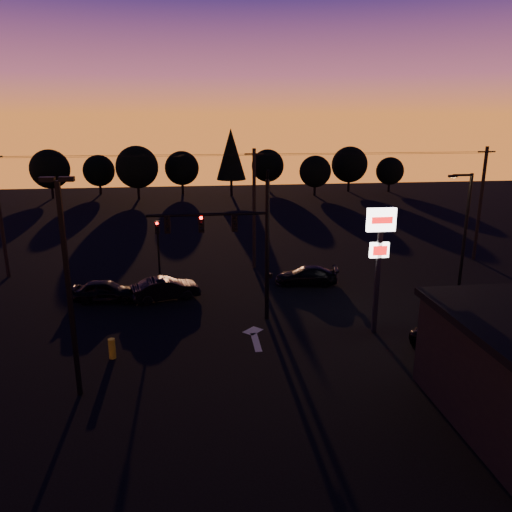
# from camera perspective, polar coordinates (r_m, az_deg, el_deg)

# --- Properties ---
(ground) EXTENTS (120.00, 120.00, 0.00)m
(ground) POSITION_cam_1_polar(r_m,az_deg,el_deg) (25.27, -0.84, -10.86)
(ground) COLOR black
(ground) RESTS_ON ground
(lane_arrow) EXTENTS (1.20, 3.10, 0.01)m
(lane_arrow) POSITION_cam_1_polar(r_m,az_deg,el_deg) (26.81, -0.17, -9.20)
(lane_arrow) COLOR beige
(lane_arrow) RESTS_ON ground
(traffic_signal_mast) EXTENTS (6.79, 0.52, 8.58)m
(traffic_signal_mast) POSITION_cam_1_polar(r_m,az_deg,el_deg) (27.30, -2.02, 2.24)
(traffic_signal_mast) COLOR black
(traffic_signal_mast) RESTS_ON ground
(secondary_signal) EXTENTS (0.30, 0.31, 4.35)m
(secondary_signal) POSITION_cam_1_polar(r_m,az_deg,el_deg) (35.06, -11.13, 1.55)
(secondary_signal) COLOR black
(secondary_signal) RESTS_ON ground
(parking_lot_light) EXTENTS (1.25, 0.30, 9.14)m
(parking_lot_light) POSITION_cam_1_polar(r_m,az_deg,el_deg) (20.98, -20.76, -2.10)
(parking_lot_light) COLOR black
(parking_lot_light) RESTS_ON ground
(pylon_sign) EXTENTS (1.50, 0.28, 6.80)m
(pylon_sign) POSITION_cam_1_polar(r_m,az_deg,el_deg) (26.53, 13.95, 1.32)
(pylon_sign) COLOR black
(pylon_sign) RESTS_ON ground
(streetlight) EXTENTS (1.55, 0.35, 8.00)m
(streetlight) POSITION_cam_1_polar(r_m,az_deg,el_deg) (33.11, 22.66, 2.54)
(streetlight) COLOR black
(streetlight) RESTS_ON ground
(utility_pole_0) EXTENTS (1.40, 0.26, 9.00)m
(utility_pole_0) POSITION_cam_1_polar(r_m,az_deg,el_deg) (39.45, -27.22, 4.24)
(utility_pole_0) COLOR black
(utility_pole_0) RESTS_ON ground
(utility_pole_1) EXTENTS (1.40, 0.26, 9.00)m
(utility_pole_1) POSITION_cam_1_polar(r_m,az_deg,el_deg) (37.32, -0.21, 5.44)
(utility_pole_1) COLOR black
(utility_pole_1) RESTS_ON ground
(utility_pole_2) EXTENTS (1.40, 0.26, 9.00)m
(utility_pole_2) POSITION_cam_1_polar(r_m,az_deg,el_deg) (43.33, 24.26, 5.50)
(utility_pole_2) COLOR black
(utility_pole_2) RESTS_ON ground
(power_wires) EXTENTS (36.00, 1.22, 0.07)m
(power_wires) POSITION_cam_1_polar(r_m,az_deg,el_deg) (36.80, -0.22, 11.53)
(power_wires) COLOR black
(power_wires) RESTS_ON ground
(bollard) EXTENTS (0.33, 0.33, 1.00)m
(bollard) POSITION_cam_1_polar(r_m,az_deg,el_deg) (25.41, -16.13, -10.13)
(bollard) COLOR gold
(bollard) RESTS_ON ground
(tree_0) EXTENTS (5.36, 5.36, 6.74)m
(tree_0) POSITION_cam_1_polar(r_m,az_deg,el_deg) (75.37, -22.49, 9.17)
(tree_0) COLOR black
(tree_0) RESTS_ON ground
(tree_1) EXTENTS (4.54, 4.54, 5.71)m
(tree_1) POSITION_cam_1_polar(r_m,az_deg,el_deg) (77.04, -17.52, 9.28)
(tree_1) COLOR black
(tree_1) RESTS_ON ground
(tree_2) EXTENTS (5.77, 5.78, 7.26)m
(tree_2) POSITION_cam_1_polar(r_m,az_deg,el_deg) (71.17, -13.45, 9.85)
(tree_2) COLOR black
(tree_2) RESTS_ON ground
(tree_3) EXTENTS (4.95, 4.95, 6.22)m
(tree_3) POSITION_cam_1_polar(r_m,az_deg,el_deg) (74.83, -8.47, 9.90)
(tree_3) COLOR black
(tree_3) RESTS_ON ground
(tree_4) EXTENTS (4.18, 4.18, 9.50)m
(tree_4) POSITION_cam_1_polar(r_m,az_deg,el_deg) (71.84, -2.88, 11.55)
(tree_4) COLOR black
(tree_4) RESTS_ON ground
(tree_5) EXTENTS (4.95, 4.95, 6.22)m
(tree_5) POSITION_cam_1_polar(r_m,az_deg,el_deg) (77.66, 1.34, 10.28)
(tree_5) COLOR black
(tree_5) RESTS_ON ground
(tree_6) EXTENTS (4.54, 4.54, 5.71)m
(tree_6) POSITION_cam_1_polar(r_m,az_deg,el_deg) (72.99, 6.78, 9.57)
(tree_6) COLOR black
(tree_6) RESTS_ON ground
(tree_7) EXTENTS (5.36, 5.36, 6.74)m
(tree_7) POSITION_cam_1_polar(r_m,az_deg,el_deg) (77.43, 10.64, 10.24)
(tree_7) COLOR black
(tree_7) RESTS_ON ground
(tree_8) EXTENTS (4.12, 4.12, 5.19)m
(tree_8) POSITION_cam_1_polar(r_m,az_deg,el_deg) (78.62, 15.05, 9.36)
(tree_8) COLOR black
(tree_8) RESTS_ON ground
(car_left) EXTENTS (4.17, 1.93, 1.38)m
(car_left) POSITION_cam_1_polar(r_m,az_deg,el_deg) (32.79, -16.83, -3.83)
(car_left) COLOR black
(car_left) RESTS_ON ground
(car_mid) EXTENTS (4.51, 2.59, 1.41)m
(car_mid) POSITION_cam_1_polar(r_m,az_deg,el_deg) (32.23, -10.31, -3.70)
(car_mid) COLOR black
(car_mid) RESTS_ON ground
(car_right) EXTENTS (4.49, 2.37, 1.24)m
(car_right) POSITION_cam_1_polar(r_m,az_deg,el_deg) (34.70, 5.79, -2.23)
(car_right) COLOR black
(car_right) RESTS_ON ground
(suv_parked) EXTENTS (4.01, 5.06, 1.28)m
(suv_parked) POSITION_cam_1_polar(r_m,az_deg,el_deg) (26.22, 22.16, -9.54)
(suv_parked) COLOR black
(suv_parked) RESTS_ON ground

